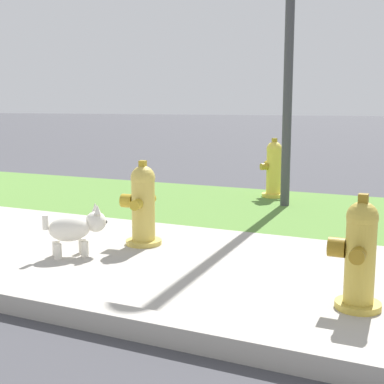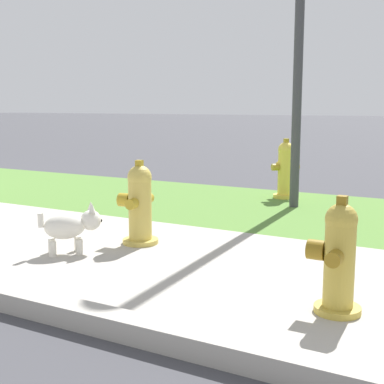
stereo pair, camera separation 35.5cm
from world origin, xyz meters
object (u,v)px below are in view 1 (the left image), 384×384
fire_hydrant_by_grass_verge (359,255)px  fire_hydrant_near_corner (143,205)px  fire_hydrant_far_end (274,169)px  small_white_dog (76,228)px

fire_hydrant_by_grass_verge → fire_hydrant_near_corner: fire_hydrant_near_corner is taller
fire_hydrant_far_end → small_white_dog: 3.51m
fire_hydrant_by_grass_verge → small_white_dog: (-2.24, 0.23, -0.10)m
fire_hydrant_far_end → small_white_dog: bearing=-143.5°
fire_hydrant_far_end → fire_hydrant_near_corner: fire_hydrant_far_end is taller
fire_hydrant_far_end → small_white_dog: (-0.64, -3.45, -0.14)m
fire_hydrant_far_end → fire_hydrant_near_corner: bearing=-139.3°
fire_hydrant_near_corner → fire_hydrant_far_end: bearing=-12.9°
fire_hydrant_near_corner → small_white_dog: (-0.32, -0.54, -0.12)m
fire_hydrant_near_corner → small_white_dog: fire_hydrant_near_corner is taller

